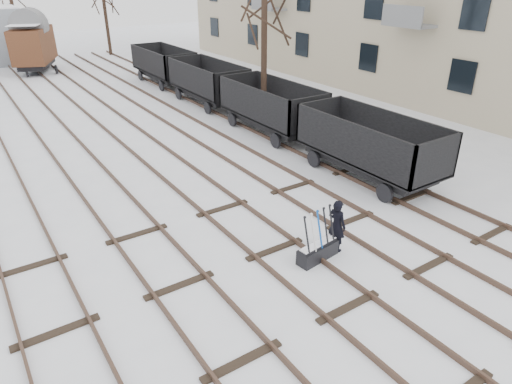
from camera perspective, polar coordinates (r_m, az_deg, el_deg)
ground at (r=11.47m, az=11.43°, el=-14.03°), size 120.00×120.00×0.00m
tracks at (r=21.87m, az=-14.38°, el=6.05°), size 13.90×52.00×0.16m
ground_frame at (r=12.84m, az=7.72°, el=-7.24°), size 1.34×0.59×1.49m
worker at (r=13.08m, az=10.06°, el=-4.13°), size 0.48×0.64×1.58m
freight_wagon_a at (r=17.97m, az=13.84°, el=4.58°), size 2.35×5.88×2.40m
freight_wagon_b at (r=22.50m, az=1.87°, el=9.69°), size 2.35×5.88×2.40m
freight_wagon_c at (r=27.77m, az=-6.01°, el=12.77°), size 2.35×5.88×2.40m
freight_wagon_d at (r=33.44m, az=-11.41°, el=14.70°), size 2.35×5.88×2.40m
box_van_wagon at (r=40.27m, az=-26.12°, el=16.30°), size 4.19×5.36×3.63m
tree_near at (r=23.38m, az=1.00°, el=16.16°), size 0.30×0.30×6.46m
tree_far_left at (r=47.41m, az=-27.85°, el=18.42°), size 0.30×0.30×6.35m
tree_far_right at (r=46.32m, az=-18.19°, el=19.65°), size 0.30×0.30×5.95m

